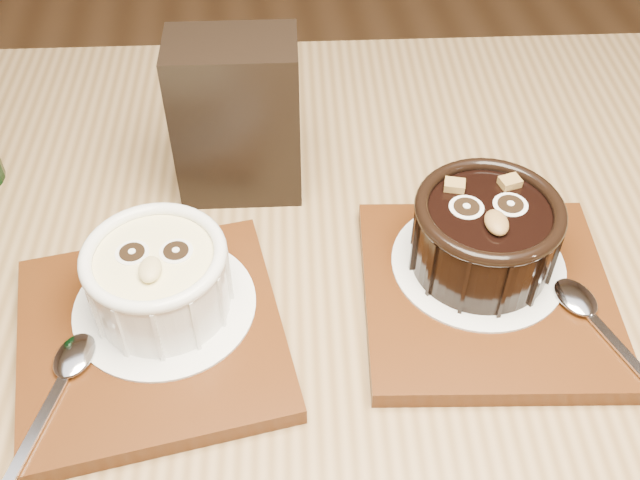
{
  "coord_description": "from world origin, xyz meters",
  "views": [
    {
      "loc": [
        -0.08,
        -0.18,
        1.18
      ],
      "look_at": [
        -0.04,
        0.17,
        0.81
      ],
      "focal_mm": 42.0,
      "sensor_mm": 36.0,
      "label": 1
    }
  ],
  "objects_px": {
    "tray_left": "(152,336)",
    "tray_right": "(486,295)",
    "table": "(316,412)",
    "ramekin_white": "(158,276)",
    "condiment_stand": "(237,119)",
    "ramekin_dark": "(485,232)"
  },
  "relations": [
    {
      "from": "tray_left",
      "to": "tray_right",
      "type": "xyz_separation_m",
      "value": [
        0.24,
        0.01,
        0.0
      ]
    },
    {
      "from": "ramekin_dark",
      "to": "condiment_stand",
      "type": "xyz_separation_m",
      "value": [
        -0.17,
        0.13,
        0.02
      ]
    },
    {
      "from": "ramekin_white",
      "to": "condiment_stand",
      "type": "bearing_deg",
      "value": 70.68
    },
    {
      "from": "table",
      "to": "tray_right",
      "type": "bearing_deg",
      "value": 10.29
    },
    {
      "from": "tray_left",
      "to": "tray_right",
      "type": "relative_size",
      "value": 1.0
    },
    {
      "from": "tray_left",
      "to": "condiment_stand",
      "type": "xyz_separation_m",
      "value": [
        0.07,
        0.16,
        0.06
      ]
    },
    {
      "from": "table",
      "to": "tray_left",
      "type": "relative_size",
      "value": 6.99
    },
    {
      "from": "ramekin_white",
      "to": "tray_right",
      "type": "relative_size",
      "value": 0.55
    },
    {
      "from": "condiment_stand",
      "to": "tray_left",
      "type": "bearing_deg",
      "value": -114.14
    },
    {
      "from": "ramekin_dark",
      "to": "table",
      "type": "bearing_deg",
      "value": -157.72
    },
    {
      "from": "table",
      "to": "condiment_stand",
      "type": "xyz_separation_m",
      "value": [
        -0.04,
        0.18,
        0.16
      ]
    },
    {
      "from": "table",
      "to": "tray_right",
      "type": "height_order",
      "value": "tray_right"
    },
    {
      "from": "tray_left",
      "to": "condiment_stand",
      "type": "relative_size",
      "value": 1.29
    },
    {
      "from": "tray_left",
      "to": "ramekin_dark",
      "type": "bearing_deg",
      "value": 7.47
    },
    {
      "from": "tray_right",
      "to": "condiment_stand",
      "type": "distance_m",
      "value": 0.24
    },
    {
      "from": "condiment_stand",
      "to": "ramekin_white",
      "type": "bearing_deg",
      "value": -113.87
    },
    {
      "from": "tray_left",
      "to": "ramekin_dark",
      "type": "xyz_separation_m",
      "value": [
        0.24,
        0.03,
        0.04
      ]
    },
    {
      "from": "tray_left",
      "to": "tray_right",
      "type": "distance_m",
      "value": 0.24
    },
    {
      "from": "ramekin_white",
      "to": "tray_right",
      "type": "distance_m",
      "value": 0.24
    },
    {
      "from": "tray_right",
      "to": "table",
      "type": "bearing_deg",
      "value": -169.71
    },
    {
      "from": "ramekin_white",
      "to": "ramekin_dark",
      "type": "distance_m",
      "value": 0.23
    },
    {
      "from": "table",
      "to": "tray_left",
      "type": "bearing_deg",
      "value": 172.22
    }
  ]
}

